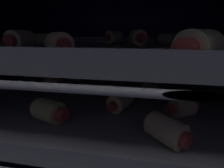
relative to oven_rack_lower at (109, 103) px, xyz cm
name	(u,v)px	position (x,y,z in cm)	size (l,w,h in cm)	color
ground_plane	(110,154)	(0.00, 0.00, -12.33)	(57.52, 43.51, 1.20)	#0C1138
oven_wall_back	(122,53)	(0.00, 21.16, 7.48)	(57.52, 1.20, 38.41)	#0C1138
oven_rack_lower	(109,103)	(0.00, 0.00, 0.00)	(52.40, 40.29, 0.54)	#B7B7BC
baking_tray_lower	(109,99)	(0.00, 0.00, 0.91)	(45.76, 33.88, 2.49)	gray
pig_in_blanket_lower_0	(49,111)	(-6.78, -9.95, 2.86)	(6.36, 4.15, 3.16)	beige
pig_in_blanket_lower_2	(76,75)	(-10.84, 9.83, 2.71)	(3.91, 4.73, 2.85)	beige
pig_in_blanket_lower_3	(150,89)	(7.97, 2.65, 2.50)	(4.31, 5.11, 2.43)	beige
pig_in_blanket_lower_4	(182,107)	(12.13, -5.37, 2.73)	(5.35, 3.88, 2.89)	beige
pig_in_blanket_lower_5	(120,101)	(2.73, -4.66, 2.76)	(4.23, 6.04, 2.96)	beige
pig_in_blanket_lower_6	(166,130)	(8.87, -11.85, 2.81)	(5.15, 5.03, 3.04)	beige
pig_in_blanket_lower_7	(150,80)	(8.04, 7.54, 2.96)	(5.49, 4.48, 3.36)	beige
pig_in_blanket_lower_8	(54,81)	(-13.78, 4.00, 2.83)	(4.39, 3.91, 3.10)	beige
pig_in_blanket_lower_9	(96,73)	(-6.28, 13.70, 2.63)	(5.00, 3.90, 2.69)	beige
pig_in_blanket_lower_10	(63,72)	(-16.27, 13.40, 2.58)	(2.93, 4.58, 2.60)	beige
oven_rack_upper	(109,55)	(0.00, 0.00, 9.56)	(52.54, 40.29, 0.68)	#B7B7BC
baking_tray_upper	(109,50)	(0.00, 0.00, 10.48)	(45.76, 33.88, 2.37)	gray
pig_in_blanket_upper_0	(114,37)	(-1.05, 11.49, 12.31)	(4.41, 5.08, 3.11)	beige
pig_in_blanket_upper_1	(59,44)	(-4.10, -10.21, 12.10)	(4.20, 4.36, 2.69)	beige
pig_in_blanket_upper_2	(43,39)	(-15.38, 4.26, 11.98)	(5.57, 3.86, 2.46)	beige
pig_in_blanket_upper_3	(199,47)	(10.28, -13.73, 12.20)	(5.00, 5.76, 2.89)	beige
pig_in_blanket_upper_4	(21,40)	(-13.86, -4.22, 12.26)	(3.06, 5.67, 3.01)	beige
pig_in_blanket_upper_5	(138,37)	(4.88, 7.88, 12.39)	(4.07, 5.21, 3.27)	beige
pig_in_blanket_upper_6	(168,39)	(11.54, 10.50, 11.96)	(5.06, 5.86, 2.42)	beige
pig_in_blanket_upper_7	(186,39)	(14.31, 6.09, 12.19)	(4.91, 4.12, 2.88)	beige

